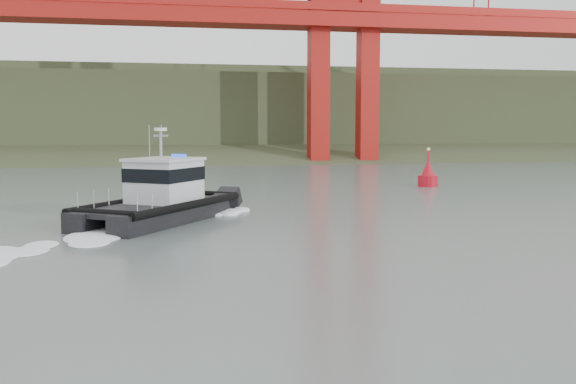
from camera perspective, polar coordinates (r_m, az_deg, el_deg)
name	(u,v)px	position (r m, az deg, el deg)	size (l,w,h in m)	color
ground	(315,277)	(24.93, 2.39, -7.55)	(400.00, 400.00, 0.00)	#475451
headlands	(191,121)	(149.23, -8.65, 6.26)	(500.00, 105.36, 27.12)	#324025
patrol_boat	(161,197)	(40.09, -11.19, -0.42)	(10.43, 12.56, 5.90)	black
nav_buoy	(428,176)	(63.50, 12.33, 1.44)	(1.91, 1.91, 3.97)	red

